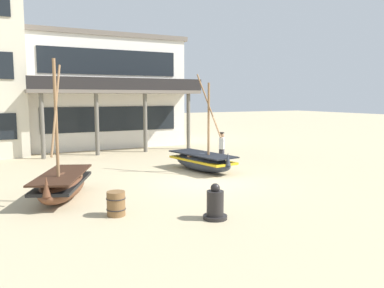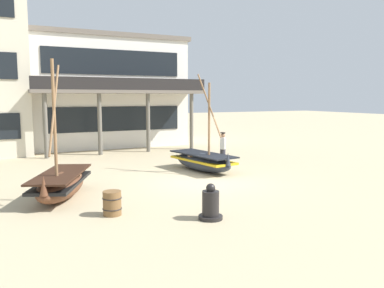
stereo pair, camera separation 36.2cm
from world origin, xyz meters
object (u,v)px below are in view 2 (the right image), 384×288
(wooden_barrel, at_px, (112,203))
(harbor_building_main, at_px, (104,92))
(fishing_boat_near_left, at_px, (61,184))
(fishing_boat_centre_large, at_px, (203,161))
(fisherman_by_hull, at_px, (223,150))
(capstan_winch, at_px, (211,205))

(wooden_barrel, distance_m, harbor_building_main, 17.56)
(harbor_building_main, bearing_deg, fishing_boat_near_left, -109.42)
(fishing_boat_centre_large, relative_size, fisherman_by_hull, 2.60)
(fisherman_by_hull, distance_m, harbor_building_main, 12.23)
(fishing_boat_centre_large, distance_m, wooden_barrel, 7.30)
(harbor_building_main, bearing_deg, fishing_boat_centre_large, -82.71)
(harbor_building_main, bearing_deg, fisherman_by_hull, -76.27)
(fisherman_by_hull, height_order, harbor_building_main, harbor_building_main)
(capstan_winch, bearing_deg, fisherman_by_hull, 56.84)
(capstan_winch, bearing_deg, fishing_boat_near_left, 128.46)
(fishing_boat_near_left, relative_size, fisherman_by_hull, 2.70)
(capstan_winch, bearing_deg, wooden_barrel, 146.34)
(fishing_boat_centre_large, bearing_deg, harbor_building_main, 97.29)
(fishing_boat_near_left, height_order, capstan_winch, fishing_boat_near_left)
(fishing_boat_near_left, relative_size, fishing_boat_centre_large, 1.04)
(fishing_boat_centre_large, distance_m, harbor_building_main, 12.49)
(fishing_boat_centre_large, xyz_separation_m, fisherman_by_hull, (1.29, 0.41, 0.37))
(fishing_boat_near_left, distance_m, harbor_building_main, 15.30)
(fisherman_by_hull, xyz_separation_m, capstan_winch, (-4.43, -6.78, -0.44))
(fisherman_by_hull, relative_size, wooden_barrel, 2.41)
(fishing_boat_centre_large, relative_size, wooden_barrel, 6.26)
(fishing_boat_near_left, xyz_separation_m, wooden_barrel, (1.02, -2.67, -0.14))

